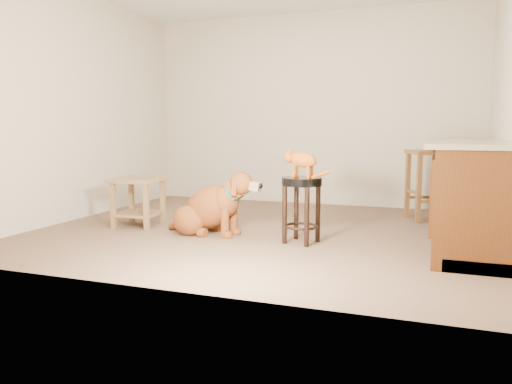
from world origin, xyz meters
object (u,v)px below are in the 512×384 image
at_px(padded_stool, 302,196).
at_px(side_table, 138,194).
at_px(wood_stool, 428,184).
at_px(golden_retriever, 211,209).
at_px(tabby_kitten, 301,161).

relative_size(padded_stool, side_table, 1.12).
bearing_deg(side_table, padded_stool, -5.54).
bearing_deg(wood_stool, golden_retriever, -142.20).
xyz_separation_m(side_table, golden_retriever, (0.92, -0.13, -0.09)).
bearing_deg(padded_stool, side_table, 174.46).
height_order(side_table, golden_retriever, golden_retriever).
distance_m(padded_stool, side_table, 1.87).
relative_size(wood_stool, side_table, 1.48).
height_order(wood_stool, tabby_kitten, tabby_kitten).
height_order(wood_stool, side_table, wood_stool).
relative_size(golden_retriever, tabby_kitten, 2.36).
xyz_separation_m(padded_stool, wood_stool, (1.07, 1.61, -0.01)).
bearing_deg(tabby_kitten, wood_stool, 68.86).
bearing_deg(side_table, wood_stool, 26.03).
height_order(padded_stool, side_table, padded_stool).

